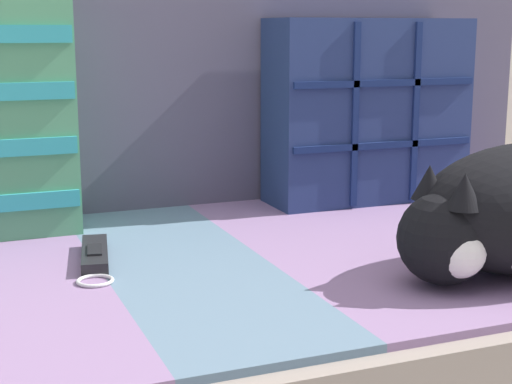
{
  "coord_description": "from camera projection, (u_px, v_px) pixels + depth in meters",
  "views": [
    {
      "loc": [
        -0.3,
        -0.96,
        0.69
      ],
      "look_at": [
        0.1,
        0.03,
        0.46
      ],
      "focal_mm": 55.0,
      "sensor_mm": 36.0,
      "label": 1
    }
  ],
  "objects": [
    {
      "name": "throw_pillow_quilted",
      "position": [
        367.0,
        111.0,
        1.48
      ],
      "size": [
        0.38,
        0.14,
        0.34
      ],
      "color": "navy",
      "rests_on": "couch"
    },
    {
      "name": "sofa_backrest",
      "position": [
        114.0,
        58.0,
        1.43
      ],
      "size": [
        1.68,
        0.14,
        0.54
      ],
      "color": "#514C60",
      "rests_on": "couch"
    },
    {
      "name": "couch",
      "position": [
        176.0,
        372.0,
        1.18
      ],
      "size": [
        1.71,
        0.88,
        0.36
      ],
      "color": "brown",
      "rests_on": "ground_plane"
    },
    {
      "name": "game_remote_near",
      "position": [
        95.0,
        256.0,
        1.1
      ],
      "size": [
        0.08,
        0.21,
        0.02
      ],
      "color": "black",
      "rests_on": "couch"
    }
  ]
}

